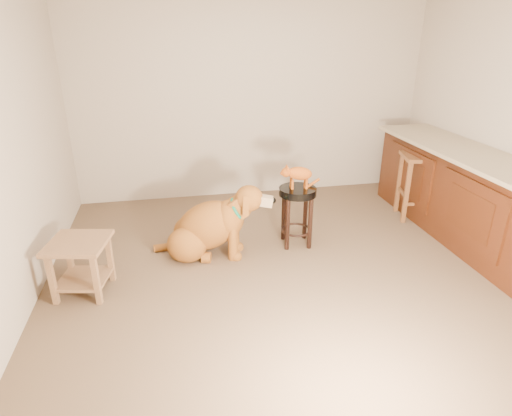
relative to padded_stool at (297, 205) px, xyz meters
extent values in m
cube|color=brown|center=(-0.16, -0.41, -0.44)|extent=(4.50, 4.00, 0.01)
cube|color=#A79986|center=(-0.16, 1.59, 0.86)|extent=(4.50, 0.04, 2.60)
cube|color=#A79986|center=(-0.16, -2.41, 0.86)|extent=(4.50, 0.04, 2.60)
cube|color=#A79986|center=(-2.41, -0.41, 0.86)|extent=(0.04, 4.00, 2.60)
cube|color=#411C0B|center=(1.79, -0.11, 0.01)|extent=(0.60, 2.50, 0.90)
cube|color=gray|center=(1.76, -0.11, 0.48)|extent=(0.70, 2.56, 0.04)
cube|color=black|center=(1.83, -0.11, -0.39)|extent=(0.52, 2.50, 0.10)
cube|color=#411C0B|center=(1.48, -0.66, 0.06)|extent=(0.02, 0.90, 0.62)
cube|color=#411C0B|center=(1.48, 0.44, 0.06)|extent=(0.02, 0.90, 0.62)
cube|color=#351609|center=(1.47, -0.66, 0.06)|extent=(0.02, 0.60, 0.40)
cube|color=#351609|center=(1.47, 0.44, 0.06)|extent=(0.02, 0.60, 0.40)
cylinder|color=black|center=(0.13, 0.10, -0.17)|extent=(0.05, 0.05, 0.55)
cylinder|color=black|center=(-0.10, 0.13, -0.17)|extent=(0.05, 0.05, 0.55)
cylinder|color=black|center=(0.10, -0.13, -0.17)|extent=(0.05, 0.05, 0.55)
cylinder|color=black|center=(-0.13, -0.10, -0.17)|extent=(0.05, 0.05, 0.55)
torus|color=black|center=(0.00, 0.00, -0.28)|extent=(0.35, 0.35, 0.03)
cylinder|color=black|center=(0.00, 0.00, 0.14)|extent=(0.38, 0.38, 0.07)
cube|color=brown|center=(1.78, 0.50, -0.08)|extent=(0.06, 0.06, 0.72)
cube|color=brown|center=(1.46, 0.58, -0.08)|extent=(0.06, 0.06, 0.72)
cube|color=brown|center=(1.70, 0.18, -0.08)|extent=(0.06, 0.06, 0.72)
cube|color=brown|center=(1.38, 0.26, -0.08)|extent=(0.06, 0.06, 0.72)
cube|color=brown|center=(1.58, 0.38, 0.30)|extent=(0.50, 0.50, 0.04)
cube|color=brown|center=(-1.81, -0.36, -0.22)|extent=(0.05, 0.05, 0.45)
cube|color=brown|center=(-2.16, -0.29, -0.22)|extent=(0.05, 0.05, 0.45)
cube|color=brown|center=(-1.88, -0.71, -0.22)|extent=(0.05, 0.05, 0.45)
cube|color=brown|center=(-2.23, -0.64, -0.22)|extent=(0.05, 0.05, 0.45)
cube|color=brown|center=(-2.02, -0.50, 0.02)|extent=(0.55, 0.55, 0.04)
cube|color=brown|center=(-2.02, -0.50, -0.31)|extent=(0.46, 0.46, 0.03)
ellipsoid|color=brown|center=(-1.06, 0.15, -0.27)|extent=(0.45, 0.40, 0.35)
ellipsoid|color=brown|center=(-1.13, -0.13, -0.27)|extent=(0.45, 0.40, 0.35)
cylinder|color=brown|center=(-0.88, 0.12, -0.40)|extent=(0.11, 0.13, 0.11)
cylinder|color=brown|center=(-0.96, -0.20, -0.40)|extent=(0.11, 0.13, 0.11)
ellipsoid|color=brown|center=(-0.92, -0.04, -0.13)|extent=(0.88, 0.60, 0.72)
ellipsoid|color=brown|center=(-0.72, -0.09, -0.04)|extent=(0.37, 0.39, 0.36)
cylinder|color=brown|center=(-0.65, -0.01, -0.23)|extent=(0.11, 0.11, 0.42)
cylinder|color=brown|center=(-0.70, -0.20, -0.23)|extent=(0.11, 0.11, 0.42)
sphere|color=brown|center=(-0.62, -0.02, -0.41)|extent=(0.11, 0.11, 0.11)
sphere|color=brown|center=(-0.67, -0.21, -0.41)|extent=(0.11, 0.11, 0.11)
cylinder|color=brown|center=(-0.63, -0.11, 0.07)|extent=(0.30, 0.25, 0.26)
ellipsoid|color=brown|center=(-0.52, -0.14, 0.17)|extent=(0.32, 0.30, 0.25)
cube|color=#A08463|center=(-0.38, -0.18, 0.14)|extent=(0.19, 0.13, 0.12)
sphere|color=black|center=(-0.30, -0.20, 0.15)|extent=(0.06, 0.06, 0.06)
cube|color=brown|center=(-0.52, -0.02, 0.13)|extent=(0.07, 0.08, 0.19)
cube|color=brown|center=(-0.57, -0.25, 0.13)|extent=(0.07, 0.08, 0.19)
torus|color=#0C6542|center=(-0.63, -0.11, 0.06)|extent=(0.20, 0.27, 0.22)
cylinder|color=#D8BF4C|center=(-0.58, -0.13, -0.02)|extent=(0.02, 0.05, 0.05)
cylinder|color=brown|center=(-1.30, 0.11, -0.40)|extent=(0.34, 0.11, 0.08)
ellipsoid|color=#8A3C0D|center=(0.01, 0.00, 0.33)|extent=(0.27, 0.15, 0.16)
cylinder|color=#8A3C0D|center=(-0.06, 0.04, 0.23)|extent=(0.03, 0.03, 0.10)
sphere|color=#8A3C0D|center=(-0.06, 0.04, 0.19)|extent=(0.03, 0.03, 0.03)
cylinder|color=#8A3C0D|center=(-0.07, -0.03, 0.23)|extent=(0.03, 0.03, 0.10)
sphere|color=#8A3C0D|center=(-0.07, -0.03, 0.19)|extent=(0.03, 0.03, 0.03)
cylinder|color=#8A3C0D|center=(0.08, 0.03, 0.23)|extent=(0.03, 0.03, 0.10)
sphere|color=#8A3C0D|center=(0.08, 0.03, 0.19)|extent=(0.03, 0.03, 0.03)
cylinder|color=#8A3C0D|center=(0.07, -0.04, 0.23)|extent=(0.03, 0.03, 0.10)
sphere|color=#8A3C0D|center=(0.07, -0.04, 0.19)|extent=(0.03, 0.03, 0.03)
sphere|color=#8A3C0D|center=(-0.12, 0.01, 0.35)|extent=(0.10, 0.10, 0.10)
sphere|color=#8A3C0D|center=(-0.16, 0.01, 0.34)|extent=(0.04, 0.04, 0.04)
sphere|color=brown|center=(-0.18, 0.02, 0.34)|extent=(0.01, 0.01, 0.01)
cone|color=#8A3C0D|center=(-0.11, 0.04, 0.40)|extent=(0.04, 0.04, 0.05)
cone|color=#C66B60|center=(-0.11, 0.04, 0.40)|extent=(0.02, 0.02, 0.03)
cone|color=#8A3C0D|center=(-0.12, -0.02, 0.40)|extent=(0.04, 0.04, 0.05)
cone|color=#C66B60|center=(-0.12, -0.02, 0.40)|extent=(0.02, 0.02, 0.03)
cylinder|color=#8A3C0D|center=(0.15, 0.02, 0.20)|extent=(0.20, 0.09, 0.09)
camera|label=1|loc=(-1.21, -3.84, 1.65)|focal=30.00mm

